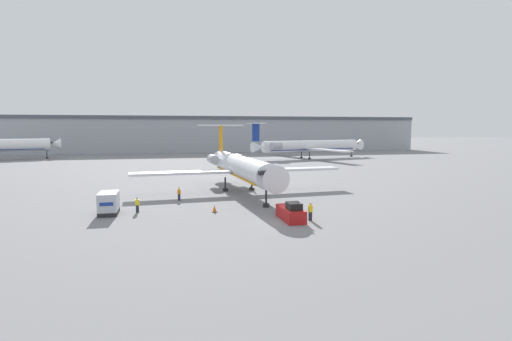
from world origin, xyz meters
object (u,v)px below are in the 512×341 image
worker_by_wing (179,194)px  airplane_parked_far_left (309,146)px  traffic_cone_left (215,209)px  airplane_main (240,167)px  worker_near_tug (310,211)px  worker_on_apron (137,205)px  pushback_tug (291,213)px  luggage_cart (109,203)px

worker_by_wing → airplane_parked_far_left: airplane_parked_far_left is taller
worker_by_wing → traffic_cone_left: size_ratio=2.20×
airplane_main → worker_near_tug: 19.96m
worker_on_apron → pushback_tug: bearing=-25.5°
luggage_cart → worker_near_tug: 21.41m
airplane_main → worker_on_apron: 18.12m
luggage_cart → worker_by_wing: size_ratio=2.05×
pushback_tug → worker_by_wing: 17.17m
airplane_main → pushback_tug: airplane_main is taller
airplane_parked_far_left → worker_on_apron: bearing=-123.7°
pushback_tug → traffic_cone_left: 8.94m
traffic_cone_left → worker_by_wing: bearing=113.5°
luggage_cart → airplane_main: bearing=35.3°
luggage_cart → traffic_cone_left: luggage_cart is taller
worker_on_apron → traffic_cone_left: worker_on_apron is taller
worker_on_apron → airplane_parked_far_left: 82.20m
pushback_tug → worker_on_apron: 16.88m
airplane_main → luggage_cart: bearing=-144.7°
worker_near_tug → pushback_tug: bearing=159.3°
luggage_cart → airplane_parked_far_left: (48.49, 68.60, 2.59)m
worker_near_tug → worker_on_apron: (-17.05, 7.97, -0.10)m
worker_near_tug → worker_on_apron: size_ratio=1.10×
worker_by_wing → traffic_cone_left: worker_by_wing is taller
worker_on_apron → worker_by_wing: bearing=53.1°
luggage_cart → worker_near_tug: bearing=-21.1°
worker_near_tug → traffic_cone_left: 10.81m
pushback_tug → airplane_main: bearing=94.7°
pushback_tug → luggage_cart: luggage_cart is taller
worker_near_tug → worker_on_apron: bearing=155.0°
traffic_cone_left → airplane_parked_far_left: airplane_parked_far_left is taller
luggage_cart → worker_by_wing: luggage_cart is taller
worker_by_wing → traffic_cone_left: (3.50, -8.04, -0.52)m
worker_by_wing → luggage_cart: bearing=-139.4°
airplane_main → worker_near_tug: airplane_main is taller
traffic_cone_left → worker_near_tug: bearing=-35.4°
pushback_tug → worker_near_tug: pushback_tug is taller
pushback_tug → worker_by_wing: pushback_tug is taller
airplane_main → airplane_parked_far_left: (31.87, 56.83, 0.12)m
airplane_parked_far_left → worker_near_tug: bearing=-110.5°
pushback_tug → worker_by_wing: (-10.48, 13.60, 0.14)m
worker_near_tug → worker_by_wing: (-12.30, 14.29, -0.08)m
worker_near_tug → airplane_parked_far_left: (28.52, 76.32, 2.81)m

